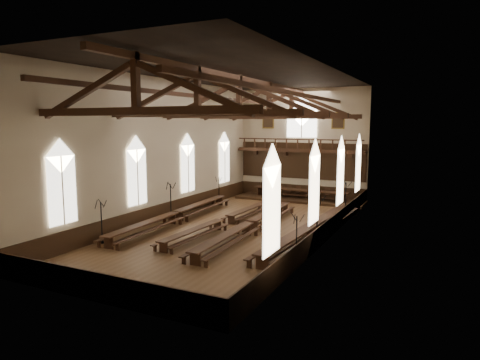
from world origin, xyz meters
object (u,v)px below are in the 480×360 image
Objects in this scene: refectory_row_b at (225,220)px; high_table at (300,191)px; candelabrum_right_mid at (317,228)px; refectory_row_c at (250,224)px; refectory_row_a at (175,214)px; candelabrum_right_far at (345,206)px; candelabrum_left_near at (102,230)px; refectory_row_d at (314,226)px; dais at (300,200)px; candelabrum_right_near at (296,246)px; candelabrum_left_mid at (171,208)px; candelabrum_left_far at (219,195)px.

refectory_row_b is 1.55× the size of high_table.
refectory_row_c is at bearing 177.10° from candelabrum_right_mid.
refectory_row_a is at bearing -113.41° from high_table.
refectory_row_b is 4.96× the size of candelabrum_right_far.
candelabrum_left_near is at bearing -108.26° from high_table.
refectory_row_d reaches higher than dais.
candelabrum_right_near is at bearing -90.00° from candelabrum_right_mid.
candelabrum_left_near is (-5.96, -18.06, -0.12)m from high_table.
refectory_row_c is at bearing -3.38° from refectory_row_a.
high_table is at bearing 93.46° from refectory_row_c.
candelabrum_left_mid is 0.99× the size of candelabrum_right_far.
candelabrum_right_far reaches higher than candelabrum_left_near.
candelabrum_left_near is at bearing -138.89° from refectory_row_c.
dais is 19.04m from candelabrum_left_near.
high_table is (0.00, 0.00, 0.80)m from dais.
candelabrum_left_mid is (-0.82, 0.63, 0.27)m from refectory_row_a.
candelabrum_right_far is (-0.00, 7.48, -0.01)m from candelabrum_right_mid.
refectory_row_b is at bearing 5.19° from refectory_row_a.
refectory_row_b is (3.72, 0.34, -0.07)m from refectory_row_a.
candelabrum_left_near is at bearing -130.27° from candelabrum_right_far.
candelabrum_right_mid reaches higher than dais.
candelabrum_left_near is 1.11× the size of candelabrum_left_far.
candelabrum_left_near is at bearing -153.13° from candelabrum_right_mid.
refectory_row_c is 4.02m from refectory_row_d.
candelabrum_left_far is (-6.70, 8.13, 0.15)m from refectory_row_c.
candelabrum_left_mid is 12.14m from candelabrum_right_near.
candelabrum_right_far is at bearing -44.01° from dais.
high_table reaches higher than dais.
refectory_row_c is 5.96× the size of candelabrum_right_near.
candelabrum_left_far is at bearing 96.03° from refectory_row_a.
dais is at bearing 112.51° from refectory_row_d.
refectory_row_b is at bearing 144.88° from candelabrum_right_near.
refectory_row_c is 6.78m from candelabrum_left_mid.
high_table is (1.42, 11.53, 0.41)m from refectory_row_b.
candelabrum_right_mid reaches higher than candelabrum_left_near.
refectory_row_a is 5.31× the size of candelabrum_right_far.
refectory_row_c is 5.25× the size of candelabrum_right_far.
refectory_row_d is 12.66m from candelabrum_left_near.
refectory_row_b is 9.29m from candelabrum_right_far.
candelabrum_left_mid is at bearing 142.61° from refectory_row_a.
candelabrum_left_mid is 0.97× the size of candelabrum_right_mid.
candelabrum_left_far is (-4.54, 7.44, 0.22)m from refectory_row_b.
refectory_row_d is 1.71× the size of high_table.
candelabrum_left_far is 11.14m from candelabrum_right_far.
refectory_row_a is 9.76m from refectory_row_d.
candelabrum_right_near is at bearing 9.81° from candelabrum_left_near.
candelabrum_left_far is (-10.55, 6.98, 0.11)m from refectory_row_d.
candelabrum_right_mid is at bearing -90.00° from candelabrum_right_far.
candelabrum_right_far reaches higher than candelabrum_left_far.
refectory_row_a is 6.25m from candelabrum_left_near.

